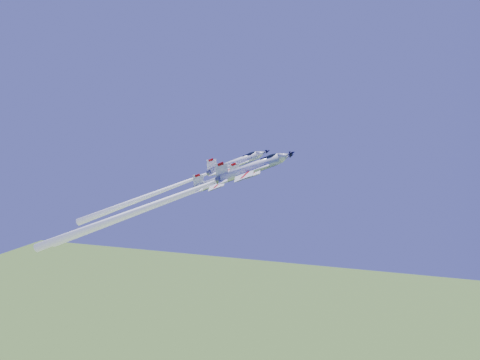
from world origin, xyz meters
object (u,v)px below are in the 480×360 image
(jet_right, at_px, (167,199))
(jet_slot, at_px, (155,204))
(jet_lead, at_px, (175,199))
(jet_left, at_px, (176,185))

(jet_right, distance_m, jet_slot, 9.23)
(jet_lead, bearing_deg, jet_slot, -100.29)
(jet_lead, height_order, jet_slot, jet_lead)
(jet_lead, relative_size, jet_right, 0.97)
(jet_lead, bearing_deg, jet_left, -172.39)
(jet_left, xyz_separation_m, jet_slot, (-1.54, -7.69, -3.30))
(jet_right, xyz_separation_m, jet_slot, (-6.15, 6.45, -2.42))
(jet_left, bearing_deg, jet_right, 2.35)
(jet_slot, bearing_deg, jet_left, 152.95)
(jet_slot, bearing_deg, jet_right, 27.93)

